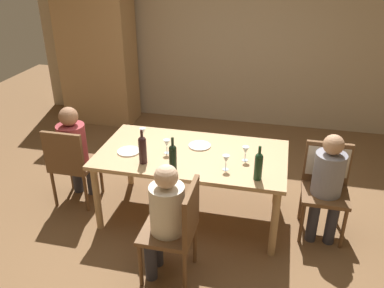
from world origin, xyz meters
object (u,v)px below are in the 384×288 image
Objects in this scene: wine_bottle_tall_green at (258,165)px; dining_table at (192,160)px; wine_bottle_dark_red at (143,149)px; wine_glass_near_right at (246,151)px; chair_right_end at (326,176)px; wine_glass_near_left at (226,159)px; person_woman_host at (164,214)px; wine_glass_far at (143,132)px; person_man_bearded at (328,180)px; chair_left_end at (71,161)px; wine_bottle_short_olive at (173,158)px; person_man_guest at (74,147)px; wine_glass_centre at (167,144)px; dinner_plate_host at (200,146)px; chair_near at (178,226)px; dinner_plate_guest_left at (129,151)px; armoire_cabinet at (98,53)px.

dining_table is at bearing 152.81° from wine_bottle_tall_green.
wine_bottle_dark_red is 0.98m from wine_glass_near_right.
wine_glass_near_left is at bearing 21.61° from chair_right_end.
dining_table is 0.89m from person_woman_host.
person_man_bearded is at bearing -5.16° from wine_glass_far.
person_woman_host is at bearing -62.32° from wine_glass_far.
chair_left_end is 1.33m from wine_bottle_short_olive.
person_man_guest is at bearing -171.03° from wine_glass_far.
chair_right_end is 1.68m from person_woman_host.
chair_right_end is 2.68× the size of wine_bottle_dark_red.
person_woman_host reaches higher than wine_glass_centre.
person_woman_host reaches higher than dinner_plate_host.
wine_glass_centre is at bearing 163.16° from wine_glass_near_left.
chair_near is 3.97× the size of dinner_plate_host.
wine_bottle_dark_red reaches higher than dining_table.
dining_table is 0.55m from wine_bottle_dark_red.
dining_table is 5.48× the size of wine_bottle_dark_red.
chair_right_end is 0.84× the size of person_man_bearded.
person_woman_host is (-1.34, -1.01, 0.04)m from chair_right_end.
wine_bottle_short_olive is at bearing -65.04° from wine_glass_centre.
wine_bottle_short_olive reaches higher than chair_left_end.
chair_right_end is at bearing 5.36° from dining_table.
person_man_guest is 3.21× the size of wine_bottle_short_olive.
wine_bottle_dark_red reaches higher than wine_glass_near_right.
wine_glass_near_right reaches higher than dining_table.
chair_right_end is at bearing 11.33° from wine_glass_near_right.
dinner_plate_host is (0.13, 0.57, -0.14)m from wine_bottle_short_olive.
wine_glass_centre is at bearing 1.39° from chair_left_end.
person_woman_host reaches higher than chair_left_end.
person_woman_host is at bearing -31.68° from chair_left_end.
person_man_guest is at bearing -174.26° from dinner_plate_host.
chair_near reaches higher than wine_glass_far.
chair_near is 2.68× the size of wine_bottle_dark_red.
person_man_guest is 7.52× the size of wine_glass_centre.
dinner_plate_host is at bearing 5.74° from person_man_guest.
person_man_bearded is 0.99m from wine_glass_near_left.
chair_near is 1.07m from dinner_plate_host.
chair_right_end reaches higher than dinner_plate_guest_left.
armoire_cabinet is 2.37× the size of chair_near.
person_woman_host is 7.37× the size of wine_glass_near_right.
chair_near is (2.13, -3.14, -0.56)m from armoire_cabinet.
chair_right_end reaches higher than dining_table.
chair_right_end reaches higher than wine_glass_near_left.
dining_table is 0.57m from wine_glass_near_right.
dining_table is 12.60× the size of wine_glass_near_left.
dining_table is 0.47m from wine_bottle_short_olive.
wine_bottle_tall_green reaches higher than wine_glass_centre.
person_man_guest is at bearing 167.79° from dinner_plate_guest_left.
person_man_bearded is at bearing -8.39° from dinner_plate_host.
chair_right_end is at bearing -0.63° from wine_glass_far.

